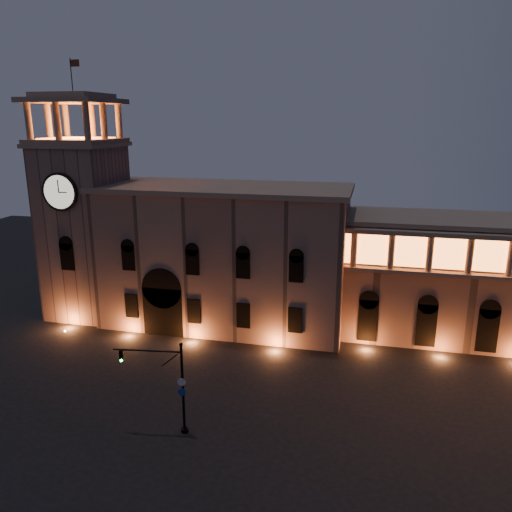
% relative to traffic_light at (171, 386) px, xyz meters
% --- Properties ---
extents(ground, '(160.00, 160.00, 0.00)m').
position_rel_traffic_light_xyz_m(ground, '(-0.48, 1.89, -4.28)').
color(ground, black).
rests_on(ground, ground).
extents(government_building, '(30.80, 12.80, 17.60)m').
position_rel_traffic_light_xyz_m(government_building, '(-2.55, 23.82, 4.49)').
color(government_building, '#856657').
rests_on(government_building, ground).
extents(clock_tower, '(9.80, 9.80, 32.40)m').
position_rel_traffic_light_xyz_m(clock_tower, '(-20.98, 22.87, 8.22)').
color(clock_tower, '#856657').
rests_on(clock_tower, ground).
extents(traffic_light, '(5.90, 1.21, 8.14)m').
position_rel_traffic_light_xyz_m(traffic_light, '(0.00, 0.00, 0.00)').
color(traffic_light, black).
rests_on(traffic_light, ground).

